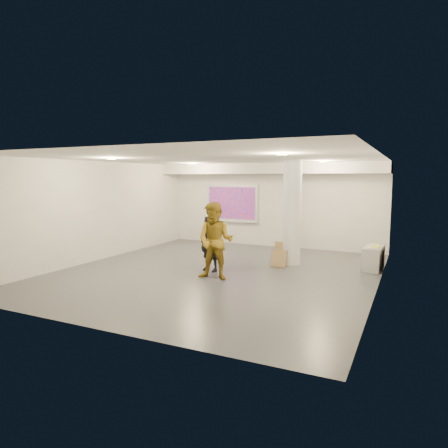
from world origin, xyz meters
The scene contains 20 objects.
floor centered at (0.00, 0.00, 0.00)m, with size 8.00×9.00×0.01m, color #3A3D42.
ceiling centered at (0.00, 0.00, 3.00)m, with size 8.00×9.00×0.01m, color silver.
wall_back centered at (0.00, 4.50, 1.50)m, with size 8.00×0.01×3.00m, color silver.
wall_front centered at (0.00, -4.50, 1.50)m, with size 8.00×0.01×3.00m, color silver.
wall_left centered at (-4.00, 0.00, 1.50)m, with size 0.01×9.00×3.00m, color silver.
wall_right centered at (4.00, 0.00, 1.50)m, with size 0.01×9.00×3.00m, color silver.
soffit_band centered at (0.00, 3.95, 2.82)m, with size 8.00×1.10×0.36m, color silver.
downlight_nw centered at (-2.20, 2.50, 2.98)m, with size 0.22×0.22×0.02m, color #FFED87.
downlight_ne centered at (2.20, 2.50, 2.98)m, with size 0.22×0.22×0.02m, color #FFED87.
downlight_sw centered at (-2.20, -1.50, 2.98)m, with size 0.22×0.22×0.02m, color #FFED87.
downlight_se centered at (2.20, -1.50, 2.98)m, with size 0.22×0.22×0.02m, color #FFED87.
column centered at (1.50, 1.80, 1.50)m, with size 0.52×0.52×3.00m, color silver.
projection_screen centered at (-1.60, 4.45, 1.53)m, with size 2.10×0.13×1.42m.
credenza centered at (3.72, 2.13, 0.32)m, with size 0.45×1.09×0.63m, color #939698.
papers_stack centered at (3.70, 1.92, 0.64)m, with size 0.25×0.32×0.02m, color silver.
postit_pad centered at (3.76, 2.02, 0.65)m, with size 0.20×0.27×0.03m, color #DFEB10.
cardboard_back centered at (1.37, 1.66, 0.33)m, with size 0.61×0.06×0.67m, color olive.
cardboard_front centered at (1.30, 1.28, 0.24)m, with size 0.45×0.04×0.49m, color olive.
woman centered at (-0.23, 0.04, 0.91)m, with size 0.67×0.44×1.83m, color black.
man centered at (0.30, -0.71, 0.96)m, with size 0.93×0.72×1.91m, color olive.
Camera 1 is at (4.65, -9.36, 2.51)m, focal length 32.00 mm.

